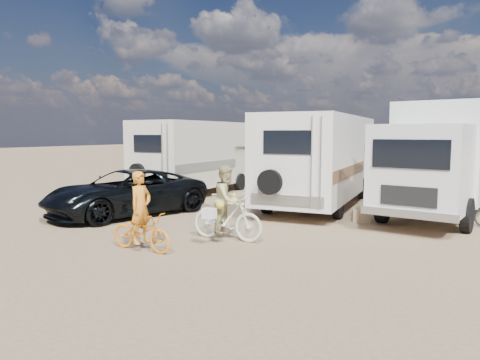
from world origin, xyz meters
The scene contains 11 objects.
ground centered at (0.00, 0.00, 0.00)m, with size 140.00×140.00×0.00m, color #937758.
rv_main centered at (0.31, 6.74, 1.60)m, with size 2.54×7.75×3.19m, color white, non-canonical shape.
rv_left centered at (-5.32, 7.05, 1.54)m, with size 2.31×6.47×3.07m, color white, non-canonical shape.
box_truck centered at (4.32, 6.72, 1.77)m, with size 2.47×7.43×3.53m, color silver, non-canonical shape.
dark_suv centered at (-4.36, 1.81, 0.72)m, with size 2.39×5.18×1.44m, color black.
bike_man centered at (-0.94, -1.23, 0.43)m, with size 0.57×1.63×0.85m, color orange.
bike_woman centered at (0.18, 0.56, 0.56)m, with size 0.53×1.87×1.13m, color beige.
rider_man centered at (-0.94, -1.23, 0.80)m, with size 0.58×0.38×1.59m, color orange.
rider_woman centered at (0.18, 0.56, 0.83)m, with size 0.80×0.63×1.65m, color tan.
cooler centered at (-1.25, 2.26, 0.20)m, with size 0.50×0.36×0.40m, color navy.
crate centered at (2.42, 4.48, 0.20)m, with size 0.50×0.50×0.40m, color #9C7F5B.
Camera 1 is at (5.81, -8.53, 2.60)m, focal length 33.41 mm.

